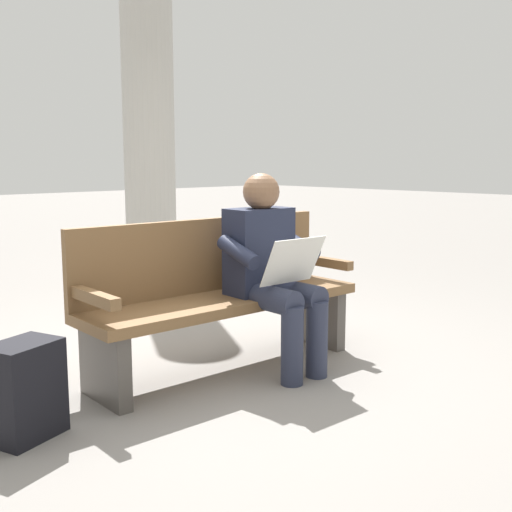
# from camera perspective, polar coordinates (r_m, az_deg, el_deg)

# --- Properties ---
(ground_plane) EXTENTS (40.00, 40.00, 0.00)m
(ground_plane) POSITION_cam_1_polar(r_m,az_deg,el_deg) (3.89, -2.74, -10.17)
(ground_plane) COLOR gray
(bench_near) EXTENTS (1.82, 0.57, 0.90)m
(bench_near) POSITION_cam_1_polar(r_m,az_deg,el_deg) (3.82, -3.44, -3.38)
(bench_near) COLOR brown
(bench_near) RESTS_ON ground
(person_seated) EXTENTS (0.58, 0.59, 1.18)m
(person_seated) POSITION_cam_1_polar(r_m,az_deg,el_deg) (3.75, 1.39, -0.95)
(person_seated) COLOR #1E2338
(person_seated) RESTS_ON ground
(backpack) EXTENTS (0.37, 0.34, 0.45)m
(backpack) POSITION_cam_1_polar(r_m,az_deg,el_deg) (3.11, -20.29, -11.36)
(backpack) COLOR black
(backpack) RESTS_ON ground
(support_pillar) EXTENTS (0.56, 0.56, 4.05)m
(support_pillar) POSITION_cam_1_polar(r_m,az_deg,el_deg) (7.19, -9.75, 14.71)
(support_pillar) COLOR #B2AFA8
(support_pillar) RESTS_ON ground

